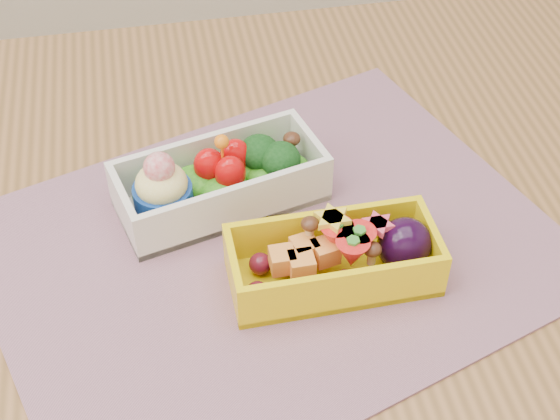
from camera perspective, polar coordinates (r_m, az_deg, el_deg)
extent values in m
cube|color=brown|center=(0.68, -1.67, -5.39)|extent=(1.20, 0.80, 0.04)
cube|color=gray|center=(0.68, -0.54, -2.70)|extent=(0.55, 0.48, 0.00)
cube|color=silver|center=(0.71, -4.23, 2.02)|extent=(0.19, 0.12, 0.05)
ellipsoid|color=#58B825|center=(0.71, -4.21, 1.61)|extent=(0.18, 0.11, 0.02)
cylinder|color=navy|center=(0.69, -8.22, 0.62)|extent=(0.05, 0.05, 0.03)
sphere|color=red|center=(0.67, -8.55, 3.00)|extent=(0.03, 0.03, 0.03)
ellipsoid|color=#C60709|center=(0.70, -5.04, 3.16)|extent=(0.03, 0.02, 0.03)
ellipsoid|color=#C60709|center=(0.69, -3.54, 2.62)|extent=(0.03, 0.02, 0.03)
ellipsoid|color=#C60709|center=(0.71, -3.19, 3.84)|extent=(0.03, 0.02, 0.03)
sphere|color=orange|center=(0.68, -4.15, 4.84)|extent=(0.01, 0.01, 0.01)
ellipsoid|color=black|center=(0.71, -1.48, 4.11)|extent=(0.04, 0.04, 0.03)
ellipsoid|color=black|center=(0.71, 0.03, 3.59)|extent=(0.04, 0.04, 0.03)
ellipsoid|color=#3F2111|center=(0.72, 0.84, 5.06)|extent=(0.02, 0.02, 0.01)
cube|color=yellow|center=(0.64, 3.79, -3.56)|extent=(0.17, 0.08, 0.04)
ellipsoid|color=#551020|center=(0.64, 0.89, -4.73)|extent=(0.09, 0.04, 0.02)
cube|color=orange|center=(0.64, 1.62, -3.26)|extent=(0.04, 0.04, 0.02)
cone|color=red|center=(0.64, 3.97, -1.96)|extent=(0.03, 0.03, 0.03)
cone|color=red|center=(0.64, 5.56, -2.37)|extent=(0.03, 0.03, 0.03)
cone|color=red|center=(0.63, 5.11, -3.11)|extent=(0.03, 0.03, 0.03)
cylinder|color=yellow|center=(0.63, 3.74, -0.63)|extent=(0.03, 0.03, 0.01)
cylinder|color=#E53F5B|center=(0.64, 6.95, -1.03)|extent=(0.03, 0.03, 0.01)
ellipsoid|color=#3F2111|center=(0.64, 2.10, -1.97)|extent=(0.01, 0.01, 0.01)
ellipsoid|color=#3F2111|center=(0.63, 6.50, -3.26)|extent=(0.01, 0.01, 0.01)
ellipsoid|color=black|center=(0.65, 8.80, -2.44)|extent=(0.04, 0.04, 0.05)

